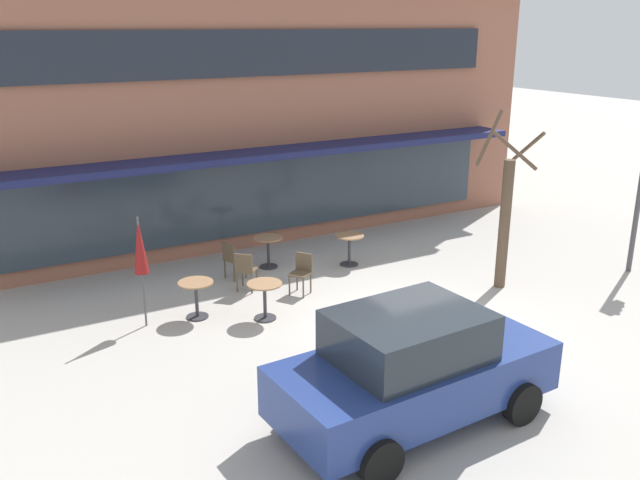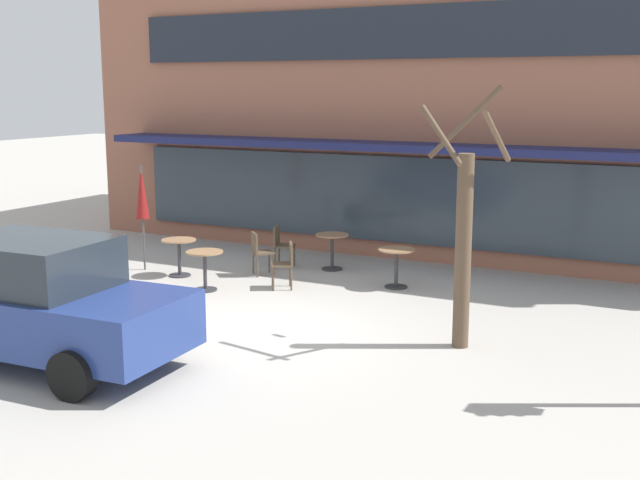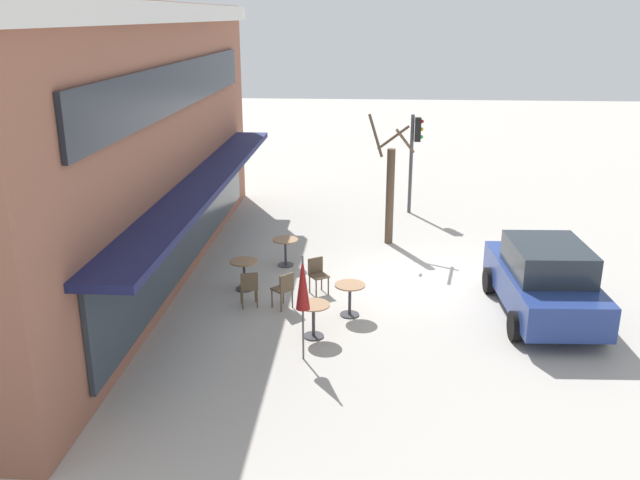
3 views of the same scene
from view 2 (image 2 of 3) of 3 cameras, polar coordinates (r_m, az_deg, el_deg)
name	(u,v)px [view 2 (image 2 of 3)]	position (r m, az deg, el deg)	size (l,w,h in m)	color
ground_plane	(260,330)	(12.82, -4.32, -6.44)	(80.00, 80.00, 0.00)	#ADA8A0
building_facade	(458,101)	(21.38, 9.76, 9.70)	(16.77, 9.10, 6.85)	#935B47
cafe_table_near_wall	(179,251)	(16.51, -9.99, -0.79)	(0.70, 0.70, 0.76)	#333338
cafe_table_streetside	(205,264)	(15.27, -8.20, -1.69)	(0.70, 0.70, 0.76)	#333338
cafe_table_by_tree	(396,261)	(15.39, 5.46, -1.53)	(0.70, 0.70, 0.76)	#333338
cafe_table_mid_patio	(332,246)	(16.83, 0.87, -0.40)	(0.70, 0.70, 0.76)	#333338
patio_umbrella_green_folded	(142,193)	(17.04, -12.55, 3.27)	(0.28, 0.28, 2.20)	#4C4C51
cafe_chair_0	(281,243)	(17.06, -2.77, -0.23)	(0.50, 0.50, 0.89)	brown
cafe_chair_1	(260,250)	(16.37, -4.32, -0.72)	(0.57, 0.57, 0.89)	brown
cafe_chair_2	(286,262)	(15.28, -2.46, -1.54)	(0.55, 0.55, 0.89)	brown
parked_sedan	(39,302)	(11.78, -19.38, -4.16)	(4.28, 2.16, 1.76)	navy
street_tree	(464,237)	(11.81, 10.17, 0.22)	(1.24, 1.39, 3.84)	brown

